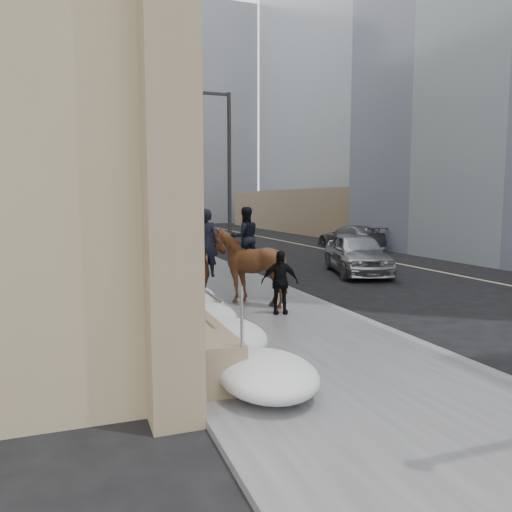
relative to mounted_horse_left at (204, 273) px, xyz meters
The scene contains 17 objects.
ground 3.65m from the mounted_horse_left, 72.38° to the right, with size 140.00×140.00×0.00m, color black.
sidewalk 6.91m from the mounted_horse_left, 81.23° to the left, with size 5.00×80.00×0.12m, color #4D4D4F.
curb 7.75m from the mounted_horse_left, 61.47° to the left, with size 0.24×80.00×0.12m, color slate.
lane_line 13.41m from the mounted_horse_left, 30.25° to the left, with size 0.15×70.00×0.01m, color #BFB78C.
limestone_building 18.85m from the mounted_horse_left, 104.18° to the left, with size 6.10×44.00×18.00m.
far_podium 17.87m from the mounted_horse_left, 22.14° to the left, with size 2.00×80.00×4.00m, color #827154.
bg_building_mid 58.37m from the mounted_horse_left, 84.92° to the left, with size 30.00×12.00×28.00m, color slate.
bg_building_far 69.46m from the mounted_horse_left, 94.13° to the left, with size 24.00×12.00×20.00m, color gray.
streetlight_mid 11.86m from the mounted_horse_left, 70.60° to the left, with size 1.71×0.24×8.00m.
streetlight_far 31.14m from the mounted_horse_left, 82.99° to the left, with size 1.71×0.24×8.00m.
traffic_signal 19.19m from the mounted_horse_left, 80.56° to the left, with size 4.10×0.22×6.00m.
snow_bank 4.91m from the mounted_horse_left, 94.52° to the left, with size 1.70×18.10×0.76m.
mounted_horse_left is the anchor object (origin of this frame).
mounted_horse_right 1.89m from the mounted_horse_left, 36.97° to the left, with size 1.80×2.01×2.74m.
pedestrian 1.95m from the mounted_horse_left, 10.67° to the right, with size 0.96×0.40×1.65m, color black.
car_silver 9.69m from the mounted_horse_left, 35.74° to the left, with size 2.03×5.04×1.72m, color #9C9FA4.
car_grey 20.37m from the mounted_horse_left, 49.15° to the left, with size 2.04×5.02×1.46m, color slate.
Camera 1 is at (-4.05, -8.81, 3.05)m, focal length 35.00 mm.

